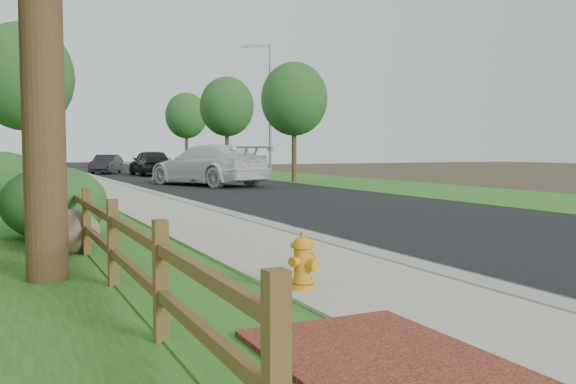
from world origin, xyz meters
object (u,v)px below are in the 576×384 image
streetlight (268,100)px  dark_car_mid (150,163)px  white_suv (208,165)px  ranch_fence (78,211)px  fire_hydrant (303,262)px

streetlight → dark_car_mid: bearing=170.3°
white_suv → streetlight: size_ratio=0.74×
white_suv → streetlight: 13.88m
dark_car_mid → streetlight: bearing=169.9°
ranch_fence → white_suv: size_ratio=2.58×
fire_hydrant → white_suv: size_ratio=0.10×
dark_car_mid → streetlight: size_ratio=0.55×
ranch_fence → streetlight: size_ratio=1.91×
white_suv → streetlight: (7.78, 10.76, 4.05)m
dark_car_mid → streetlight: 8.88m
dark_car_mid → ranch_fence: bearing=74.3°
fire_hydrant → ranch_fence: bearing=111.0°
streetlight → fire_hydrant: bearing=-113.0°
white_suv → dark_car_mid: bearing=-111.5°
white_suv → dark_car_mid: 12.07m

